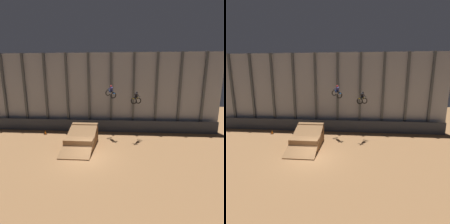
% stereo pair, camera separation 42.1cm
% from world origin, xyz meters
% --- Properties ---
extents(ground_plane, '(60.00, 60.00, 0.00)m').
position_xyz_m(ground_plane, '(0.00, 0.00, 0.00)').
color(ground_plane, '#996B42').
extents(arena_back_wall, '(32.00, 0.40, 10.56)m').
position_xyz_m(arena_back_wall, '(0.00, 9.06, 5.28)').
color(arena_back_wall, '#A3A8B2').
rests_on(arena_back_wall, ground_plane).
extents(lower_barrier, '(31.36, 0.20, 1.61)m').
position_xyz_m(lower_barrier, '(0.00, 8.21, 0.80)').
color(lower_barrier, '#383D47').
rests_on(lower_barrier, ground_plane).
extents(dirt_ramp, '(3.02, 5.38, 2.22)m').
position_xyz_m(dirt_ramp, '(-1.22, 3.14, 0.74)').
color(dirt_ramp, olive).
rests_on(dirt_ramp, ground_plane).
extents(rider_bike_left_air, '(1.46, 1.76, 1.54)m').
position_xyz_m(rider_bike_left_air, '(1.73, 6.12, 5.60)').
color(rider_bike_left_air, black).
extents(rider_bike_right_air, '(1.34, 1.76, 1.51)m').
position_xyz_m(rider_bike_right_air, '(4.73, 5.53, 4.91)').
color(rider_bike_right_air, black).
extents(traffic_cone_near_ramp, '(0.36, 0.36, 0.58)m').
position_xyz_m(traffic_cone_near_ramp, '(-6.91, 6.36, 0.28)').
color(traffic_cone_near_ramp, black).
rests_on(traffic_cone_near_ramp, ground_plane).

